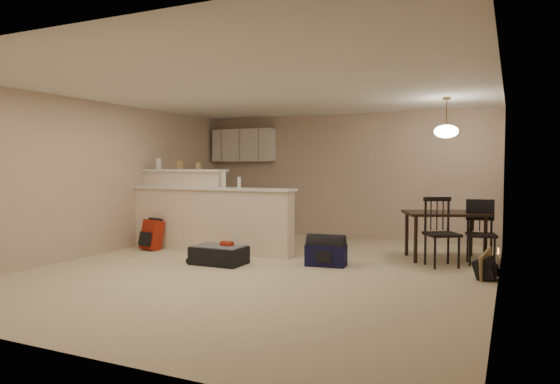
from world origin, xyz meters
The scene contains 19 objects.
room centered at (0.00, 0.00, 1.25)m, with size 7.00×7.02×2.50m.
breakfast_bar centered at (-1.76, 0.98, 0.61)m, with size 3.08×0.58×1.39m.
upper_cabinets centered at (-2.20, 3.32, 1.90)m, with size 1.40×0.34×0.70m, color white.
kitchen_counter centered at (-2.00, 3.19, 0.45)m, with size 1.80×0.60×0.90m, color white.
thermostat centered at (2.98, 1.55, 1.50)m, with size 0.02×0.12×0.12m, color beige.
jar centered at (-2.75, 1.12, 1.49)m, with size 0.10×0.10×0.20m, color silver.
cereal_box centered at (-2.27, 1.12, 1.47)m, with size 0.10×0.07×0.16m, color #937A4B.
small_box centered at (-1.88, 1.12, 1.45)m, with size 0.08×0.06×0.12m, color #937A4B.
bottle_a centered at (-1.23, 0.90, 1.22)m, with size 0.07×0.07×0.26m, color silver.
bottle_b centered at (-0.93, 0.90, 1.18)m, with size 0.06×0.06×0.18m, color silver.
dining_table centered at (2.20, 1.80, 0.65)m, with size 1.39×1.18×0.74m.
pendant_lamp centered at (2.20, 1.80, 1.99)m, with size 0.36×0.36×0.62m.
dining_chair_near centered at (2.24, 1.20, 0.50)m, with size 0.44×0.41×1.00m, color black, non-canonical shape.
dining_chair_far centered at (2.74, 1.60, 0.47)m, with size 0.41×0.39×0.93m, color black, non-canonical shape.
suitcase centered at (-0.77, 0.01, 0.13)m, with size 0.77×0.50×0.26m, color black.
red_backpack centered at (-2.51, 0.61, 0.26)m, with size 0.34×0.21×0.51m, color #A62312.
navy_duffel centered at (0.70, 0.56, 0.16)m, with size 0.57×0.31×0.31m, color #101033.
black_daypack centered at (2.85, 0.61, 0.13)m, with size 0.30×0.21×0.26m, color black.
cardboard_sheet centered at (2.85, 0.61, 0.18)m, with size 0.47×0.02×0.35m, color #937A4B.
Camera 1 is at (3.13, -6.23, 1.45)m, focal length 32.00 mm.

